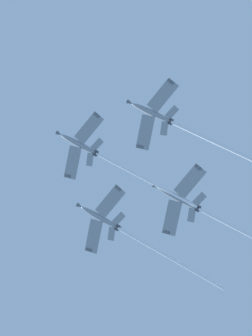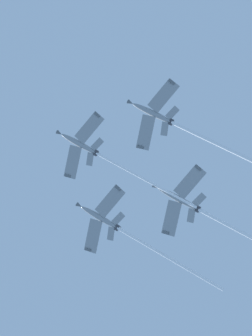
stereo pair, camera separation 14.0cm
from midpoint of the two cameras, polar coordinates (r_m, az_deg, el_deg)
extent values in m
ellipsoid|color=gray|center=(138.14, -5.42, 2.74)|extent=(7.68, 10.72, 5.49)
cone|color=#595E60|center=(140.95, -7.63, 3.91)|extent=(2.05, 2.26, 1.69)
ellipsoid|color=black|center=(139.54, -6.02, 3.09)|extent=(2.43, 3.01, 1.83)
cube|color=gray|center=(137.27, -4.22, 4.60)|extent=(9.63, 6.15, 1.45)
cube|color=#595E60|center=(137.04, -3.37, 6.08)|extent=(1.22, 1.86, 0.75)
cube|color=gray|center=(138.40, -6.09, 0.63)|extent=(8.67, 8.91, 1.45)
cube|color=#595E60|center=(139.04, -6.69, -0.94)|extent=(1.74, 1.69, 0.75)
cube|color=gray|center=(136.00, -3.30, 2.71)|extent=(3.92, 2.60, 0.78)
cube|color=gray|center=(136.49, -4.12, 0.98)|extent=(3.63, 3.89, 0.78)
cube|color=#595E60|center=(137.59, -3.56, 1.84)|extent=(1.90, 2.82, 3.47)
cylinder|color=#38383D|center=(135.79, -3.37, 1.87)|extent=(1.33, 1.46, 1.10)
cylinder|color=#38383D|center=(135.89, -3.53, 1.53)|extent=(1.33, 1.46, 1.10)
cylinder|color=white|center=(130.96, 2.21, -1.30)|extent=(16.41, 24.96, 11.55)
ellipsoid|color=gray|center=(131.33, 2.97, 6.34)|extent=(7.76, 10.62, 5.66)
cone|color=#595E60|center=(133.61, 0.48, 7.49)|extent=(2.06, 2.27, 1.70)
ellipsoid|color=black|center=(132.58, 2.26, 6.67)|extent=(2.45, 3.00, 1.86)
cube|color=gray|center=(131.15, 4.27, 8.29)|extent=(9.63, 6.22, 1.50)
cube|color=#595E60|center=(131.46, 5.18, 9.84)|extent=(1.23, 1.85, 0.77)
cube|color=gray|center=(131.02, 2.26, 4.11)|extent=(8.61, 8.94, 1.50)
cube|color=#595E60|center=(131.22, 1.62, 2.43)|extent=(1.74, 1.68, 0.77)
cube|color=gray|center=(129.87, 5.31, 6.35)|extent=(3.93, 2.63, 0.81)
cube|color=gray|center=(129.81, 4.44, 4.54)|extent=(3.60, 3.90, 0.81)
cube|color=#595E60|center=(131.22, 4.95, 5.40)|extent=(1.95, 2.82, 3.48)
cylinder|color=#38383D|center=(129.51, 5.26, 5.48)|extent=(1.34, 1.46, 1.11)
cylinder|color=#38383D|center=(129.50, 5.08, 5.13)|extent=(1.34, 1.46, 1.11)
cylinder|color=white|center=(126.58, 10.14, 2.93)|extent=(13.72, 20.10, 9.97)
ellipsoid|color=gray|center=(135.09, -3.00, -5.67)|extent=(7.73, 10.61, 5.73)
cone|color=#595E60|center=(137.39, -5.30, -4.34)|extent=(2.06, 2.27, 1.71)
ellipsoid|color=black|center=(136.33, -3.63, -5.24)|extent=(2.45, 3.00, 1.88)
cube|color=gray|center=(133.68, -1.77, -3.83)|extent=(9.62, 6.20, 1.53)
cube|color=#595E60|center=(133.01, -0.90, -2.32)|extent=(1.23, 1.85, 0.78)
cube|color=gray|center=(136.01, -3.68, -7.79)|extent=(8.62, 8.93, 1.53)
cube|color=#595E60|center=(137.13, -4.29, -9.34)|extent=(1.74, 1.68, 0.78)
cube|color=gray|center=(133.09, -0.80, -5.81)|extent=(3.93, 2.62, 0.82)
cube|color=gray|center=(134.10, -1.64, -7.53)|extent=(3.60, 3.89, 0.82)
cube|color=#595E60|center=(134.94, -1.08, -6.60)|extent=(1.94, 2.83, 3.49)
cylinder|color=#38383D|center=(133.15, -0.87, -6.67)|extent=(1.34, 1.46, 1.11)
cylinder|color=#38383D|center=(133.35, -1.03, -7.01)|extent=(1.34, 1.46, 1.11)
cylinder|color=white|center=(129.69, 5.00, -10.14)|extent=(16.85, 25.04, 12.46)
ellipsoid|color=gray|center=(129.31, 6.04, -3.45)|extent=(7.77, 10.67, 5.47)
cone|color=#595E60|center=(130.69, 3.47, -2.12)|extent=(2.06, 2.26, 1.68)
ellipsoid|color=black|center=(130.29, 5.28, -3.02)|extent=(2.45, 3.00, 1.82)
cube|color=gray|center=(128.56, 7.37, -1.50)|extent=(9.63, 6.22, 1.45)
cube|color=#595E60|center=(128.37, 8.30, 0.08)|extent=(1.23, 1.86, 0.74)
cube|color=gray|center=(129.80, 5.31, -5.69)|extent=(8.63, 8.95, 1.45)
cube|color=#595E60|center=(130.57, 4.65, -7.35)|extent=(1.74, 1.69, 0.74)
cube|color=gray|center=(128.25, 8.44, -3.54)|extent=(3.93, 2.63, 0.78)
cube|color=gray|center=(128.79, 7.54, -5.35)|extent=(3.61, 3.90, 0.78)
cube|color=#595E60|center=(129.90, 8.03, -4.38)|extent=(1.92, 2.80, 3.46)
cylinder|color=#38383D|center=(128.24, 8.39, -4.43)|extent=(1.34, 1.46, 1.10)
cylinder|color=#38383D|center=(128.34, 8.21, -4.79)|extent=(1.34, 1.46, 1.10)
cylinder|color=white|center=(127.16, 13.50, -7.23)|extent=(14.06, 20.76, 9.78)
camera|label=1|loc=(0.07, 90.03, 0.25)|focal=53.27mm
camera|label=2|loc=(0.07, -89.97, -0.25)|focal=53.27mm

